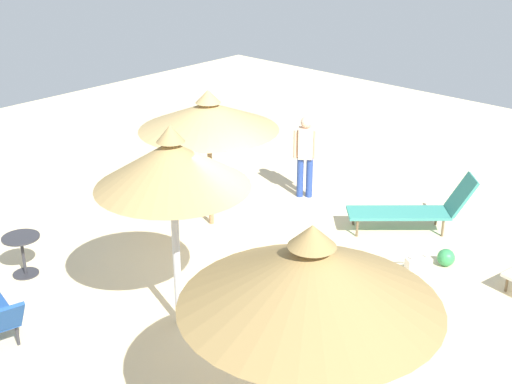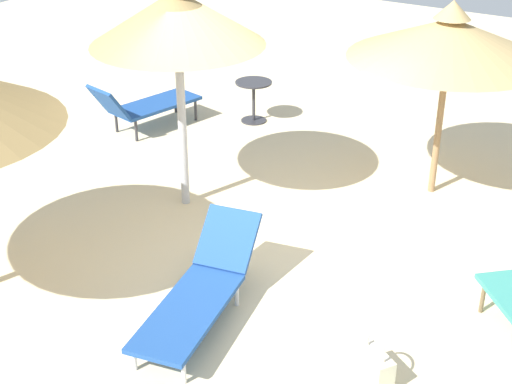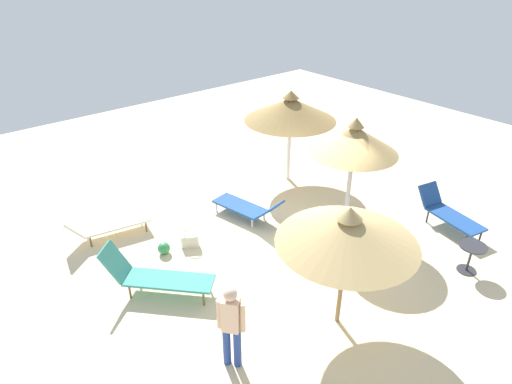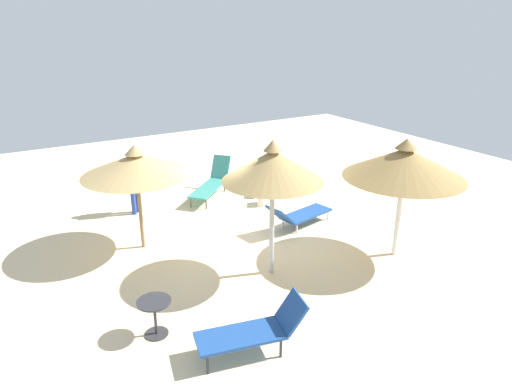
% 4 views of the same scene
% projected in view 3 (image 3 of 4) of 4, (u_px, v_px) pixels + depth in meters
% --- Properties ---
extents(ground, '(24.00, 24.00, 0.10)m').
position_uv_depth(ground, '(297.00, 243.00, 10.53)').
color(ground, beige).
extents(parasol_umbrella_near_left, '(2.43, 2.43, 2.49)m').
position_uv_depth(parasol_umbrella_near_left, '(348.00, 231.00, 7.31)').
color(parasol_umbrella_near_left, olive).
rests_on(parasol_umbrella_near_left, ground).
extents(parasol_umbrella_back, '(2.61, 2.61, 2.71)m').
position_uv_depth(parasol_umbrella_back, '(290.00, 109.00, 12.32)').
color(parasol_umbrella_back, white).
rests_on(parasol_umbrella_back, ground).
extents(parasol_umbrella_far_left, '(2.03, 2.03, 2.89)m').
position_uv_depth(parasol_umbrella_far_left, '(354.00, 140.00, 9.89)').
color(parasol_umbrella_far_left, '#B2B2B7').
rests_on(parasol_umbrella_far_left, ground).
extents(lounge_chair_far_right, '(1.89, 1.98, 1.03)m').
position_uv_depth(lounge_chair_far_right, '(154.00, 275.00, 8.76)').
color(lounge_chair_far_right, teal).
rests_on(lounge_chair_far_right, ground).
extents(lounge_chair_near_right, '(0.95, 2.03, 0.77)m').
position_uv_depth(lounge_chair_near_right, '(248.00, 207.00, 11.22)').
color(lounge_chair_near_right, '#1E478C').
rests_on(lounge_chair_near_right, ground).
extents(lounge_chair_center, '(2.03, 0.99, 0.79)m').
position_uv_depth(lounge_chair_center, '(105.00, 224.00, 10.53)').
color(lounge_chair_center, silver).
rests_on(lounge_chair_center, ground).
extents(lounge_chair_front, '(0.96, 1.84, 0.87)m').
position_uv_depth(lounge_chair_front, '(448.00, 212.00, 10.87)').
color(lounge_chair_front, '#1E478C').
rests_on(lounge_chair_front, ground).
extents(person_standing_edge, '(0.35, 0.39, 1.64)m').
position_uv_depth(person_standing_edge, '(231.00, 323.00, 6.98)').
color(person_standing_edge, navy).
rests_on(person_standing_edge, ground).
extents(handbag, '(0.43, 0.36, 0.50)m').
position_uv_depth(handbag, '(190.00, 240.00, 10.26)').
color(handbag, beige).
rests_on(handbag, ground).
extents(side_table_round, '(0.58, 0.58, 0.66)m').
position_uv_depth(side_table_round, '(471.00, 254.00, 9.36)').
color(side_table_round, '#2D2D33').
rests_on(side_table_round, ground).
extents(beach_ball, '(0.28, 0.28, 0.28)m').
position_uv_depth(beach_ball, '(164.00, 248.00, 10.04)').
color(beach_ball, '#338C4C').
rests_on(beach_ball, ground).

